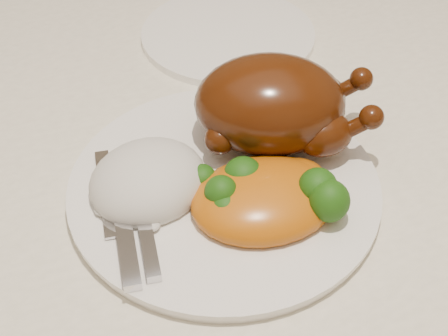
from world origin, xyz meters
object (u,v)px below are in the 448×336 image
object	(u,v)px
dinner_plate	(224,187)
roast_chicken	(275,105)
side_plate	(228,34)
dining_table	(79,241)

from	to	relation	value
dinner_plate	roast_chicken	bearing A→B (deg)	30.85
side_plate	roast_chicken	xyz separation A→B (m)	(-0.04, -0.22, 0.05)
dinner_plate	roast_chicken	distance (m)	0.10
dining_table	dinner_plate	distance (m)	0.20
dining_table	dinner_plate	bearing A→B (deg)	-28.04
dining_table	roast_chicken	size ratio (longest dim) A/B	7.80
dinner_plate	roast_chicken	size ratio (longest dim) A/B	1.48
dining_table	side_plate	bearing A→B (deg)	36.16
dining_table	dinner_plate	world-z (taller)	dinner_plate
dinner_plate	roast_chicken	world-z (taller)	roast_chicken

